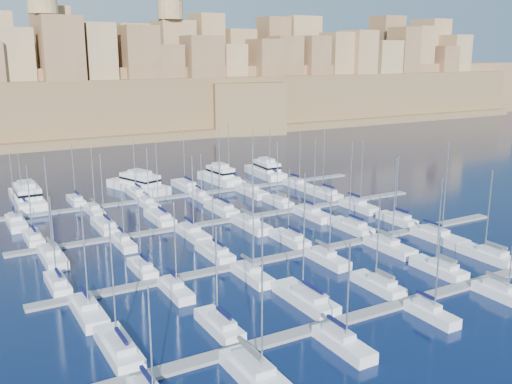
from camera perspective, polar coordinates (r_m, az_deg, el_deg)
ground at (r=101.16m, az=1.03°, el=-4.14°), size 600.00×600.00×0.00m
pontoon_near at (r=75.81m, az=14.48°, el=-10.73°), size 84.00×2.00×0.40m
pontoon_mid_near at (r=91.53m, az=4.88°, el=-6.01°), size 84.00×2.00×0.40m
pontoon_mid_far at (r=109.44m, az=-1.64°, el=-2.64°), size 84.00×2.00×0.40m
pontoon_far at (r=128.62m, az=-6.25°, el=-0.23°), size 84.00×2.00×0.40m
sailboat_0 at (r=63.97m, az=-13.57°, el=-14.94°), size 2.91×9.70×14.74m
sailboat_1 at (r=67.07m, az=-3.67°, el=-13.16°), size 2.57×8.57×12.69m
sailboat_2 at (r=73.75m, az=4.99°, el=-10.54°), size 3.27×10.89×17.22m
sailboat_3 at (r=79.34m, az=12.12°, el=-9.05°), size 2.59×8.62×13.16m
sailboat_4 at (r=87.23m, az=17.81°, el=-7.28°), size 2.72×9.06×14.26m
sailboat_5 at (r=95.30m, az=22.16°, el=-5.86°), size 2.88×9.59×14.31m
sailboat_7 at (r=57.54m, az=0.23°, el=-17.98°), size 3.28×10.92×17.53m
sailboat_8 at (r=64.01m, az=8.68°, el=-14.70°), size 2.50×8.35×12.62m
sailboat_9 at (r=72.86m, az=17.10°, el=-11.52°), size 2.18×7.27×10.87m
sailboat_10 at (r=81.42m, az=23.52°, el=-9.34°), size 2.56×8.53×11.82m
sailboat_12 at (r=82.40m, az=-19.21°, el=-8.66°), size 2.38×7.95×13.15m
sailboat_13 at (r=84.85m, az=-11.29°, el=-7.49°), size 2.31×7.69×11.56m
sailboat_14 at (r=89.64m, az=-4.13°, el=-6.05°), size 2.78×9.28×14.71m
sailboat_15 at (r=96.00m, az=3.43°, el=-4.70°), size 2.72×9.05×12.92m
sailboat_16 at (r=103.83m, az=9.50°, el=-3.41°), size 2.96×9.86×16.33m
sailboat_17 at (r=110.13m, az=13.93°, el=-2.66°), size 2.60×8.68×12.91m
sailboat_18 at (r=73.15m, az=-16.47°, el=-11.33°), size 2.84×9.46×14.37m
sailboat_19 at (r=76.89m, az=-8.07°, el=-9.63°), size 2.34×7.78×13.08m
sailboat_20 at (r=80.98m, az=-0.46°, el=-8.24°), size 2.57×8.58×14.18m
sailboat_21 at (r=87.68m, az=7.12°, el=-6.61°), size 2.59×8.65×11.89m
sailboat_22 at (r=94.60m, az=13.17°, el=-5.31°), size 2.92×9.74×15.69m
sailboat_23 at (r=101.64m, az=17.79°, el=-4.27°), size 3.17×10.56×17.46m
sailboat_24 at (r=103.23m, az=-21.35°, el=-4.32°), size 2.53×8.42×13.35m
sailboat_25 at (r=106.12m, az=-14.83°, el=-3.32°), size 2.97×9.92×14.13m
sailboat_26 at (r=109.09m, az=-9.58°, el=-2.58°), size 3.02×10.08×15.26m
sailboat_27 at (r=114.08m, az=-3.46°, el=-1.68°), size 3.11×10.36×17.44m
sailboat_28 at (r=119.35m, az=2.26°, el=-0.99°), size 2.56×8.54×13.71m
sailboat_29 at (r=126.78m, az=6.88°, el=-0.19°), size 3.02×10.08×15.48m
sailboat_30 at (r=92.94m, az=-19.70°, el=-6.11°), size 3.04×10.14×16.90m
sailboat_31 at (r=96.48m, az=-13.11°, el=-4.97°), size 2.26×7.54×10.96m
sailboat_32 at (r=99.32m, az=-6.37°, el=-4.11°), size 2.88×9.60×14.75m
sailboat_33 at (r=103.74m, az=-0.52°, el=-3.23°), size 3.11×10.37×15.59m
sailboat_34 at (r=110.94m, az=5.60°, el=-2.17°), size 2.98×9.92×15.64m
sailboat_35 at (r=117.86m, az=10.19°, el=-1.38°), size 2.92×9.74×14.77m
sailboat_36 at (r=124.24m, az=-22.22°, el=-1.44°), size 2.39×7.98×12.16m
sailboat_37 at (r=125.99m, az=-17.54°, el=-0.84°), size 2.49×8.30×13.27m
sailboat_38 at (r=129.58m, az=-11.86°, el=-0.09°), size 2.72×9.08×13.99m
sailboat_39 at (r=134.47m, az=-7.01°, el=0.61°), size 3.27×10.91×14.60m
sailboat_40 at (r=139.01m, az=-2.59°, el=1.14°), size 3.15×10.51×15.54m
sailboat_41 at (r=143.55m, az=1.50°, el=1.54°), size 2.64×8.80×13.97m
sailboat_42 at (r=113.79m, az=-22.86°, el=-2.82°), size 2.87×9.58×14.10m
sailboat_43 at (r=116.93m, az=-15.83°, el=-1.83°), size 2.37×7.89×13.61m
sailboat_44 at (r=119.69m, az=-10.73°, el=-1.19°), size 2.46×8.19×12.81m
sailboat_45 at (r=124.29m, az=-5.54°, el=-0.46°), size 2.22×7.38×10.51m
sailboat_46 at (r=128.11m, az=-0.45°, el=0.06°), size 3.12×10.41×15.42m
sailboat_47 at (r=135.14m, az=4.23°, el=0.74°), size 2.80×9.34×14.07m
motor_yacht_a at (r=129.24m, az=-21.92°, el=-0.39°), size 5.52×18.01×5.25m
motor_yacht_b at (r=134.13m, az=-11.64°, el=0.82°), size 10.71×18.23×5.25m
motor_yacht_c at (r=139.97m, az=-3.67°, el=1.61°), size 5.52×14.61×5.25m
motor_yacht_d at (r=146.69m, az=0.97°, el=2.20°), size 5.61×15.69×5.25m
fortified_city at (r=243.57m, az=-18.21°, el=9.22°), size 460.00×108.95×59.52m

